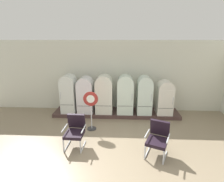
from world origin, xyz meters
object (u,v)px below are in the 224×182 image
(refrigerator_5, at_px, (165,96))
(armchair_left, at_px, (75,130))
(refrigerator_2, at_px, (104,93))
(refrigerator_3, at_px, (125,93))
(armchair_right, at_px, (158,137))
(refrigerator_4, at_px, (144,94))
(refrigerator_0, at_px, (69,92))
(sign_stand, at_px, (91,111))
(refrigerator_1, at_px, (85,94))

(refrigerator_5, relative_size, armchair_left, 1.44)
(refrigerator_2, bearing_deg, refrigerator_3, -2.36)
(refrigerator_2, distance_m, armchair_right, 3.08)
(refrigerator_2, relative_size, refrigerator_4, 1.02)
(refrigerator_0, height_order, refrigerator_4, refrigerator_0)
(refrigerator_0, xyz_separation_m, refrigerator_3, (2.32, -0.04, 0.00))
(armchair_left, distance_m, sign_stand, 1.07)
(armchair_left, distance_m, armchair_right, 2.37)
(refrigerator_0, relative_size, refrigerator_2, 1.00)
(refrigerator_5, xyz_separation_m, sign_stand, (-2.78, -1.21, -0.16))
(armchair_left, bearing_deg, sign_stand, 72.55)
(refrigerator_2, height_order, sign_stand, refrigerator_2)
(refrigerator_4, xyz_separation_m, sign_stand, (-1.97, -1.21, -0.26))
(refrigerator_4, xyz_separation_m, armchair_left, (-2.29, -2.21, -0.45))
(armchair_right, bearing_deg, refrigerator_3, 108.66)
(refrigerator_0, distance_m, armchair_right, 4.08)
(refrigerator_3, bearing_deg, refrigerator_2, 177.64)
(refrigerator_0, relative_size, refrigerator_1, 1.06)
(refrigerator_1, bearing_deg, armchair_right, -45.70)
(refrigerator_0, distance_m, refrigerator_2, 1.46)
(refrigerator_1, distance_m, refrigerator_4, 2.40)
(refrigerator_0, bearing_deg, sign_stand, -47.73)
(refrigerator_0, xyz_separation_m, refrigerator_2, (1.46, -0.01, -0.01))
(refrigerator_1, distance_m, refrigerator_3, 1.62)
(sign_stand, bearing_deg, refrigerator_3, 44.90)
(refrigerator_4, bearing_deg, armchair_left, -135.95)
(refrigerator_0, bearing_deg, refrigerator_1, -0.85)
(refrigerator_4, relative_size, sign_stand, 1.11)
(refrigerator_0, distance_m, armchair_left, 2.42)
(refrigerator_3, distance_m, armchair_right, 2.68)
(refrigerator_0, relative_size, sign_stand, 1.13)
(refrigerator_1, relative_size, refrigerator_4, 0.96)
(refrigerator_5, bearing_deg, refrigerator_1, 179.84)
(refrigerator_0, xyz_separation_m, refrigerator_4, (3.09, -0.02, -0.02))
(refrigerator_1, distance_m, sign_stand, 1.31)
(refrigerator_1, distance_m, armchair_left, 2.27)
(refrigerator_2, xyz_separation_m, sign_stand, (-0.34, -1.23, -0.27))
(refrigerator_5, xyz_separation_m, armchair_left, (-3.10, -2.22, -0.35))
(refrigerator_5, relative_size, sign_stand, 0.98)
(refrigerator_0, xyz_separation_m, sign_stand, (1.12, -1.23, -0.27))
(refrigerator_0, relative_size, armchair_right, 1.65)
(refrigerator_5, distance_m, armchair_left, 3.83)
(refrigerator_4, bearing_deg, refrigerator_0, 179.56)
(refrigerator_1, height_order, refrigerator_3, refrigerator_3)
(refrigerator_1, height_order, refrigerator_2, refrigerator_2)
(sign_stand, bearing_deg, armchair_left, -107.45)
(refrigerator_0, height_order, sign_stand, refrigerator_0)
(refrigerator_4, height_order, refrigerator_5, refrigerator_4)
(refrigerator_4, height_order, armchair_right, refrigerator_4)
(refrigerator_3, distance_m, sign_stand, 1.71)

